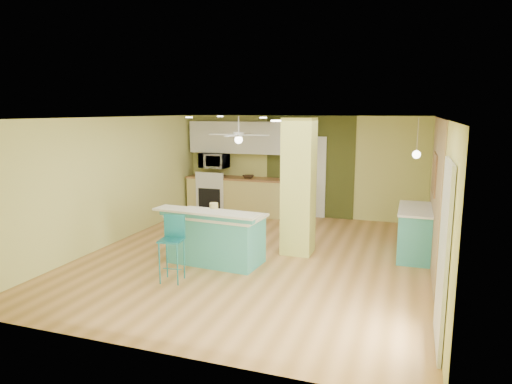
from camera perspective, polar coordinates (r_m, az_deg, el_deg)
floor at (r=8.37m, az=0.02°, el=-8.13°), size 6.00×7.00×0.01m
ceiling at (r=7.95m, az=0.02°, el=9.31°), size 6.00×7.00×0.01m
wall_back at (r=11.41m, az=5.76°, el=3.20°), size 6.00×0.01×2.50m
wall_front at (r=4.97m, az=-13.32°, el=-6.18°), size 6.00×0.01×2.50m
wall_left at (r=9.47m, az=-17.45°, el=1.35°), size 0.01×7.00×2.50m
wall_right at (r=7.66m, az=21.81°, el=-0.91°), size 0.01×7.00×2.50m
wood_panel at (r=8.24m, az=21.51°, el=-0.15°), size 0.02×3.40×2.50m
olive_accent at (r=11.35m, az=6.72°, el=3.14°), size 2.20×0.02×2.50m
interior_door at (r=11.35m, az=6.66°, el=1.87°), size 0.82×0.05×2.00m
french_door at (r=5.47m, az=22.37°, el=-7.37°), size 0.04×1.08×2.10m
column at (r=8.36m, az=5.35°, el=0.66°), size 0.55×0.55×2.50m
kitchen_run at (r=11.60m, az=-0.92°, el=-0.53°), size 3.25×0.63×0.94m
stove at (r=11.95m, az=-5.22°, el=-0.31°), size 0.76×0.66×1.08m
upper_cabinets at (r=11.53m, az=-0.74°, el=6.82°), size 3.20×0.34×0.80m
microwave at (r=11.83m, az=-5.27°, el=3.94°), size 0.70×0.48×0.39m
ceiling_fan at (r=10.22m, az=-2.19°, el=7.10°), size 1.41×1.41×0.61m
pendant_lamp at (r=8.30m, az=19.42°, el=4.48°), size 0.14×0.14×0.69m
wall_decor at (r=8.40m, az=21.43°, el=2.11°), size 0.03×0.90×0.70m
peninsula at (r=7.97m, az=-5.01°, el=-5.63°), size 1.88×1.12×0.99m
bar_stool at (r=7.20m, az=-10.36°, el=-5.57°), size 0.38×0.38×1.04m
side_counter at (r=8.79m, az=19.19°, el=-4.74°), size 0.59×1.39×0.89m
fruit_bowl at (r=11.48m, az=-0.99°, el=1.91°), size 0.38×0.38×0.07m
canister at (r=8.02m, az=-5.29°, el=-1.96°), size 0.15×0.15×0.17m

